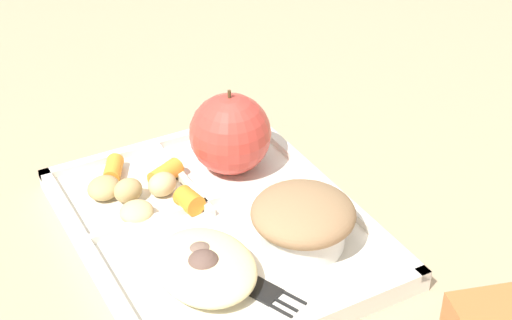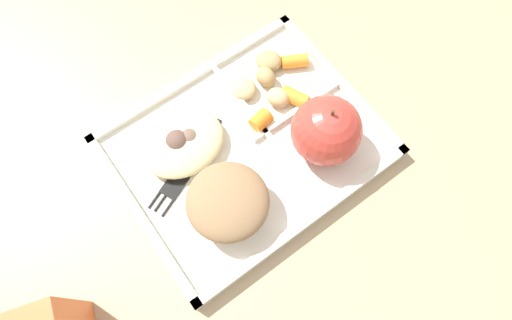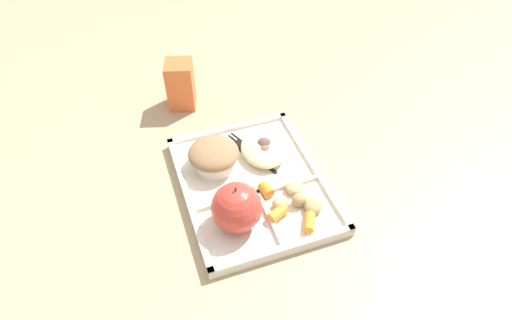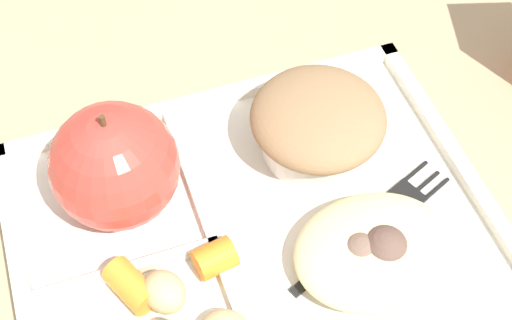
# 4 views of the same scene
# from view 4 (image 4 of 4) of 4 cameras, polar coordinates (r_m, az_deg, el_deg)

# --- Properties ---
(ground) EXTENTS (6.00, 6.00, 0.00)m
(ground) POSITION_cam_4_polar(r_m,az_deg,el_deg) (0.51, 0.09, -6.64)
(ground) COLOR tan
(lunch_tray) EXTENTS (0.33, 0.26, 0.02)m
(lunch_tray) POSITION_cam_4_polar(r_m,az_deg,el_deg) (0.50, -0.00, -6.22)
(lunch_tray) COLOR silver
(lunch_tray) RESTS_ON ground
(green_apple) EXTENTS (0.09, 0.09, 0.09)m
(green_apple) POSITION_cam_4_polar(r_m,az_deg,el_deg) (0.48, -11.10, -0.47)
(green_apple) COLOR #C63D33
(green_apple) RESTS_ON lunch_tray
(bran_muffin) EXTENTS (0.10, 0.10, 0.05)m
(bran_muffin) POSITION_cam_4_polar(r_m,az_deg,el_deg) (0.52, 4.89, 2.86)
(bran_muffin) COLOR silver
(bran_muffin) RESTS_ON lunch_tray
(carrot_slice_diagonal) EXTENTS (0.03, 0.03, 0.02)m
(carrot_slice_diagonal) POSITION_cam_4_polar(r_m,az_deg,el_deg) (0.48, -3.27, -7.77)
(carrot_slice_diagonal) COLOR orange
(carrot_slice_diagonal) RESTS_ON lunch_tray
(carrot_slice_tilted) EXTENTS (0.03, 0.04, 0.02)m
(carrot_slice_tilted) POSITION_cam_4_polar(r_m,az_deg,el_deg) (0.47, -9.84, -9.80)
(carrot_slice_tilted) COLOR orange
(carrot_slice_tilted) RESTS_ON lunch_tray
(potato_chunk_small) EXTENTS (0.04, 0.04, 0.02)m
(potato_chunk_small) POSITION_cam_4_polar(r_m,az_deg,el_deg) (0.47, -7.28, -10.31)
(potato_chunk_small) COLOR tan
(potato_chunk_small) RESTS_ON lunch_tray
(egg_noodle_pile) EXTENTS (0.11, 0.09, 0.03)m
(egg_noodle_pile) POSITION_cam_4_polar(r_m,az_deg,el_deg) (0.48, 9.33, -7.08)
(egg_noodle_pile) COLOR beige
(egg_noodle_pile) RESTS_ON lunch_tray
(meatball_center) EXTENTS (0.03, 0.03, 0.03)m
(meatball_center) POSITION_cam_4_polar(r_m,az_deg,el_deg) (0.48, 8.21, -7.34)
(meatball_center) COLOR #755B4C
(meatball_center) RESTS_ON lunch_tray
(meatball_back) EXTENTS (0.03, 0.03, 0.03)m
(meatball_back) POSITION_cam_4_polar(r_m,az_deg,el_deg) (0.48, 10.09, -7.06)
(meatball_back) COLOR brown
(meatball_back) RESTS_ON lunch_tray
(plastic_fork) EXTENTS (0.14, 0.07, 0.00)m
(plastic_fork) POSITION_cam_4_polar(r_m,az_deg,el_deg) (0.51, 10.00, -4.46)
(plastic_fork) COLOR black
(plastic_fork) RESTS_ON lunch_tray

